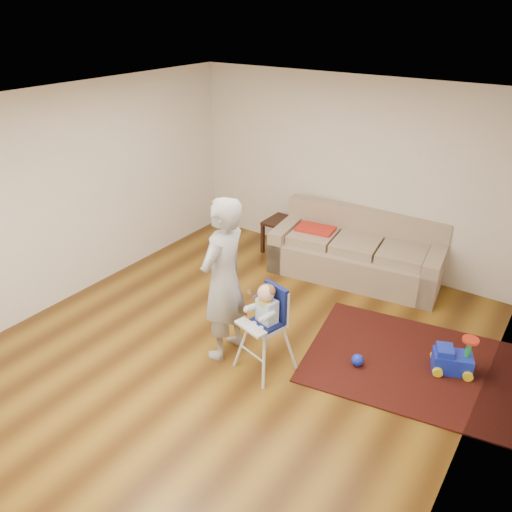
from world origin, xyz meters
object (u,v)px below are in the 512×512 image
Objects in this scene: sofa at (357,247)px; side_table at (283,236)px; toy_ball at (358,360)px; adult at (223,280)px; ride_on_toy at (454,354)px; high_chair at (266,329)px.

sofa reaches higher than side_table.
adult is at bearing -156.18° from toy_ball.
adult is (0.82, -2.54, 0.67)m from side_table.
ride_on_toy is 0.23× the size of adult.
ride_on_toy is 1.00m from toy_ball.
toy_ball is 1.69m from adult.
side_table reaches higher than ride_on_toy.
side_table is (-1.28, 0.10, -0.20)m from sofa.
adult reaches higher than ride_on_toy.
toy_ball is at bearing 50.26° from high_chair.
high_chair is 0.56× the size of adult.
side_table is 2.87m from high_chair.
side_table is at bearing -164.65° from adult.
side_table is 1.19× the size of ride_on_toy.
sofa is 2.08m from toy_ball.
toy_ball is 0.13× the size of high_chair.
ride_on_toy is at bearing 113.76° from adult.
adult is (-0.46, -2.44, 0.47)m from sofa.
toy_ball is 1.08m from high_chair.
side_table is 2.75m from adult.
high_chair reaches higher than ride_on_toy.
adult is (-2.20, -1.09, 0.69)m from ride_on_toy.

